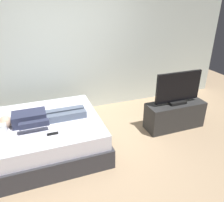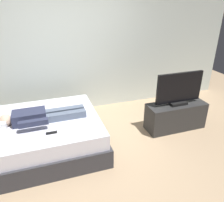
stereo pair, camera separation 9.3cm
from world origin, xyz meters
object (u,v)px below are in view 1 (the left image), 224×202
Objects in this scene: person at (39,117)px; remote at (53,134)px; bed at (40,137)px; tv_stand at (174,115)px; tv at (178,89)px.

person is 0.44m from remote.
bed is 12.91× the size of remote.
tv reaches higher than tv_stand.
tv is (0.00, 0.00, 0.53)m from tv_stand.
tv reaches higher than remote.
bed is 1.54× the size of person.
tv reaches higher than person.
person reaches higher than tv_stand.
remote is at bearing -171.93° from tv_stand.
person is at bearing 177.92° from tv_stand.
tv_stand is at bearing 8.07° from remote.
bed is 0.36m from person.
tv is at bearing 8.07° from remote.
remote is at bearing -69.53° from person.
remote reaches higher than bed.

